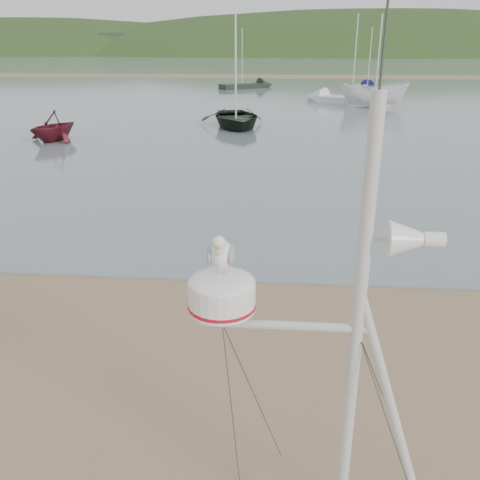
# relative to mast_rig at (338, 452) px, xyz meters

# --- Properties ---
(ground) EXTENTS (560.00, 560.00, 0.00)m
(ground) POSITION_rel_mast_rig_xyz_m (-2.80, 1.67, -1.22)
(ground) COLOR #81644A
(ground) RESTS_ON ground
(water) EXTENTS (560.00, 256.00, 0.04)m
(water) POSITION_rel_mast_rig_xyz_m (-2.80, 133.67, -1.20)
(water) COLOR slate
(water) RESTS_ON ground
(sandbar) EXTENTS (560.00, 7.00, 0.07)m
(sandbar) POSITION_rel_mast_rig_xyz_m (-2.80, 71.67, -1.15)
(sandbar) COLOR #81644A
(sandbar) RESTS_ON water
(hill_ridge) EXTENTS (620.00, 180.00, 80.00)m
(hill_ridge) POSITION_rel_mast_rig_xyz_m (15.72, 236.67, -20.92)
(hill_ridge) COLOR #203716
(hill_ridge) RESTS_ON ground
(far_cottages) EXTENTS (294.40, 6.30, 8.00)m
(far_cottages) POSITION_rel_mast_rig_xyz_m (0.20, 197.67, 2.78)
(far_cottages) COLOR beige
(far_cottages) RESTS_ON ground
(mast_rig) EXTENTS (2.24, 2.39, 5.06)m
(mast_rig) POSITION_rel_mast_rig_xyz_m (0.00, 0.00, 0.00)
(mast_rig) COLOR beige
(mast_rig) RESTS_ON ground
(boat_dark) EXTENTS (3.74, 1.87, 5.03)m
(boat_dark) POSITION_rel_mast_rig_xyz_m (-3.13, 25.27, 1.34)
(boat_dark) COLOR black
(boat_dark) RESTS_ON water
(boat_red) EXTENTS (2.72, 2.22, 2.73)m
(boat_red) POSITION_rel_mast_rig_xyz_m (-11.44, 20.28, 0.18)
(boat_red) COLOR #54131D
(boat_red) RESTS_ON water
(boat_white) EXTENTS (2.01, 1.96, 4.87)m
(boat_white) POSITION_rel_mast_rig_xyz_m (6.09, 35.24, 1.26)
(boat_white) COLOR silver
(boat_white) RESTS_ON water
(sailboat_blue_far) EXTENTS (2.38, 6.45, 6.28)m
(sailboat_blue_far) POSITION_rel_mast_rig_xyz_m (7.78, 50.03, -0.92)
(sailboat_blue_far) COLOR #161A4E
(sailboat_blue_far) RESTS_ON ground
(sailboat_white_near) EXTENTS (6.69, 5.63, 7.03)m
(sailboat_white_near) POSITION_rel_mast_rig_xyz_m (3.26, 38.64, -0.92)
(sailboat_white_near) COLOR silver
(sailboat_white_near) RESTS_ON ground
(sailboat_dark_mid) EXTENTS (5.93, 5.03, 6.27)m
(sailboat_dark_mid) POSITION_rel_mast_rig_xyz_m (-3.53, 52.06, -0.92)
(sailboat_dark_mid) COLOR black
(sailboat_dark_mid) RESTS_ON ground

